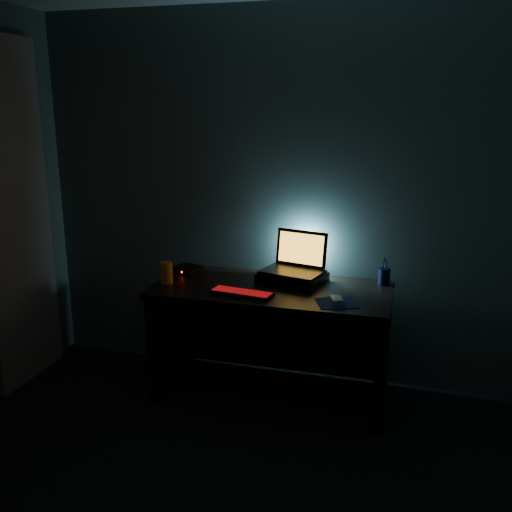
{
  "coord_description": "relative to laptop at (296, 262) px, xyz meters",
  "views": [
    {
      "loc": [
        0.84,
        -1.72,
        1.88
      ],
      "look_at": [
        -0.09,
        1.57,
        0.96
      ],
      "focal_mm": 40.0,
      "sensor_mm": 36.0,
      "label": 1
    }
  ],
  "objects": [
    {
      "name": "juice_glass",
      "position": [
        -0.79,
        -0.29,
        -0.05
      ],
      "size": [
        0.1,
        0.1,
        0.14
      ],
      "primitive_type": "cylinder",
      "rotation": [
        0.0,
        0.0,
        0.32
      ],
      "color": "orange",
      "rests_on": "desk"
    },
    {
      "name": "curtain",
      "position": [
        -1.82,
        -0.4,
        0.28
      ],
      "size": [
        0.06,
        0.65,
        2.3
      ],
      "primitive_type": "cube",
      "color": "#BBAF96",
      "rests_on": "ground"
    },
    {
      "name": "router",
      "position": [
        -0.74,
        -0.06,
        -0.09
      ],
      "size": [
        0.2,
        0.18,
        0.05
      ],
      "rotation": [
        0.0,
        0.0,
        -0.36
      ],
      "color": "black",
      "rests_on": "desk"
    },
    {
      "name": "mouse",
      "position": [
        0.32,
        -0.39,
        -0.1
      ],
      "size": [
        0.1,
        0.12,
        0.03
      ],
      "primitive_type": "cube",
      "rotation": [
        0.0,
        0.0,
        0.39
      ],
      "color": "gray",
      "rests_on": "mousepad"
    },
    {
      "name": "riser",
      "position": [
        -0.01,
        -0.05,
        -0.09
      ],
      "size": [
        0.46,
        0.39,
        0.06
      ],
      "primitive_type": "cube",
      "rotation": [
        0.0,
        0.0,
        -0.25
      ],
      "color": "black",
      "rests_on": "desk"
    },
    {
      "name": "keyboard",
      "position": [
        -0.25,
        -0.39,
        -0.11
      ],
      "size": [
        0.4,
        0.18,
        0.02
      ],
      "rotation": [
        0.0,
        0.0,
        -0.15
      ],
      "color": "black",
      "rests_on": "desk"
    },
    {
      "name": "pen_cup",
      "position": [
        0.57,
        0.06,
        -0.07
      ],
      "size": [
        0.08,
        0.08,
        0.11
      ],
      "primitive_type": "cylinder",
      "rotation": [
        0.0,
        0.0,
        -0.03
      ],
      "color": "black",
      "rests_on": "desk"
    },
    {
      "name": "desk",
      "position": [
        -0.11,
        -0.14,
        -0.38
      ],
      "size": [
        1.5,
        0.7,
        0.75
      ],
      "color": "black",
      "rests_on": "ground"
    },
    {
      "name": "room",
      "position": [
        -0.11,
        -1.82,
        0.38
      ],
      "size": [
        3.5,
        4.0,
        2.5
      ],
      "color": "black",
      "rests_on": "ground"
    },
    {
      "name": "mousepad",
      "position": [
        0.32,
        -0.39,
        -0.12
      ],
      "size": [
        0.28,
        0.27,
        0.0
      ],
      "primitive_type": "cube",
      "rotation": [
        0.0,
        0.0,
        0.39
      ],
      "color": "navy",
      "rests_on": "desk"
    },
    {
      "name": "laptop",
      "position": [
        0.0,
        0.0,
        0.0
      ],
      "size": [
        0.43,
        0.36,
        0.26
      ],
      "rotation": [
        0.0,
        0.0,
        -0.25
      ],
      "color": "black",
      "rests_on": "riser"
    }
  ]
}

